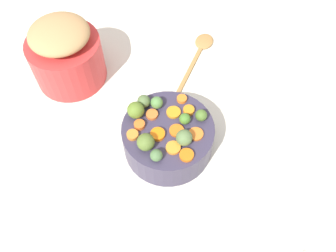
% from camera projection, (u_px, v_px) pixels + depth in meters
% --- Properties ---
extents(tabletop, '(2.40, 2.40, 0.02)m').
position_uv_depth(tabletop, '(182.00, 154.00, 0.94)').
color(tabletop, silver).
rests_on(tabletop, ground).
extents(serving_bowl_carrots, '(0.23, 0.23, 0.09)m').
position_uv_depth(serving_bowl_carrots, '(168.00, 138.00, 0.90)').
color(serving_bowl_carrots, '#373149').
rests_on(serving_bowl_carrots, tabletop).
extents(metal_pot, '(0.21, 0.21, 0.14)m').
position_uv_depth(metal_pot, '(68.00, 60.00, 1.02)').
color(metal_pot, red).
rests_on(metal_pot, tabletop).
extents(stuffing_mound, '(0.17, 0.17, 0.06)m').
position_uv_depth(stuffing_mound, '(59.00, 34.00, 0.93)').
color(stuffing_mound, tan).
rests_on(stuffing_mound, metal_pot).
extents(carrot_slice_0, '(0.05, 0.05, 0.01)m').
position_uv_depth(carrot_slice_0, '(177.00, 131.00, 0.86)').
color(carrot_slice_0, orange).
rests_on(carrot_slice_0, serving_bowl_carrots).
extents(carrot_slice_1, '(0.03, 0.03, 0.01)m').
position_uv_depth(carrot_slice_1, '(139.00, 125.00, 0.86)').
color(carrot_slice_1, orange).
rests_on(carrot_slice_1, serving_bowl_carrots).
extents(carrot_slice_2, '(0.03, 0.03, 0.01)m').
position_uv_depth(carrot_slice_2, '(182.00, 99.00, 0.91)').
color(carrot_slice_2, orange).
rests_on(carrot_slice_2, serving_bowl_carrots).
extents(carrot_slice_3, '(0.05, 0.05, 0.01)m').
position_uv_depth(carrot_slice_3, '(196.00, 134.00, 0.85)').
color(carrot_slice_3, orange).
rests_on(carrot_slice_3, serving_bowl_carrots).
extents(carrot_slice_4, '(0.04, 0.04, 0.01)m').
position_uv_depth(carrot_slice_4, '(189.00, 110.00, 0.89)').
color(carrot_slice_4, orange).
rests_on(carrot_slice_4, serving_bowl_carrots).
extents(carrot_slice_5, '(0.04, 0.04, 0.01)m').
position_uv_depth(carrot_slice_5, '(152.00, 115.00, 0.88)').
color(carrot_slice_5, orange).
rests_on(carrot_slice_5, serving_bowl_carrots).
extents(carrot_slice_6, '(0.05, 0.05, 0.01)m').
position_uv_depth(carrot_slice_6, '(158.00, 134.00, 0.85)').
color(carrot_slice_6, orange).
rests_on(carrot_slice_6, serving_bowl_carrots).
extents(carrot_slice_7, '(0.04, 0.04, 0.01)m').
position_uv_depth(carrot_slice_7, '(133.00, 135.00, 0.85)').
color(carrot_slice_7, orange).
rests_on(carrot_slice_7, serving_bowl_carrots).
extents(carrot_slice_8, '(0.04, 0.04, 0.01)m').
position_uv_depth(carrot_slice_8, '(173.00, 148.00, 0.83)').
color(carrot_slice_8, orange).
rests_on(carrot_slice_8, serving_bowl_carrots).
extents(carrot_slice_9, '(0.05, 0.05, 0.01)m').
position_uv_depth(carrot_slice_9, '(187.00, 155.00, 0.82)').
color(carrot_slice_9, orange).
rests_on(carrot_slice_9, serving_bowl_carrots).
extents(carrot_slice_10, '(0.05, 0.05, 0.01)m').
position_uv_depth(carrot_slice_10, '(174.00, 112.00, 0.89)').
color(carrot_slice_10, orange).
rests_on(carrot_slice_10, serving_bowl_carrots).
extents(brussels_sprout_0, '(0.03, 0.03, 0.03)m').
position_uv_depth(brussels_sprout_0, '(144.00, 101.00, 0.89)').
color(brussels_sprout_0, '#526C3C').
rests_on(brussels_sprout_0, serving_bowl_carrots).
extents(brussels_sprout_1, '(0.03, 0.03, 0.03)m').
position_uv_depth(brussels_sprout_1, '(157.00, 103.00, 0.89)').
color(brussels_sprout_1, '#528442').
rests_on(brussels_sprout_1, serving_bowl_carrots).
extents(brussels_sprout_2, '(0.03, 0.03, 0.03)m').
position_uv_depth(brussels_sprout_2, '(185.00, 119.00, 0.86)').
color(brussels_sprout_2, '#47792B').
rests_on(brussels_sprout_2, serving_bowl_carrots).
extents(brussels_sprout_3, '(0.03, 0.03, 0.03)m').
position_uv_depth(brussels_sprout_3, '(201.00, 115.00, 0.87)').
color(brussels_sprout_3, '#4B6E2B').
rests_on(brussels_sprout_3, serving_bowl_carrots).
extents(brussels_sprout_4, '(0.04, 0.04, 0.04)m').
position_uv_depth(brussels_sprout_4, '(184.00, 138.00, 0.83)').
color(brussels_sprout_4, '#577341').
rests_on(brussels_sprout_4, serving_bowl_carrots).
extents(brussels_sprout_5, '(0.04, 0.04, 0.04)m').
position_uv_depth(brussels_sprout_5, '(146.00, 142.00, 0.82)').
color(brussels_sprout_5, '#556E2E').
rests_on(brussels_sprout_5, serving_bowl_carrots).
extents(brussels_sprout_6, '(0.04, 0.04, 0.04)m').
position_uv_depth(brussels_sprout_6, '(136.00, 110.00, 0.87)').
color(brussels_sprout_6, '#5B7728').
rests_on(brussels_sprout_6, serving_bowl_carrots).
extents(brussels_sprout_7, '(0.03, 0.03, 0.03)m').
position_uv_depth(brussels_sprout_7, '(156.00, 155.00, 0.81)').
color(brussels_sprout_7, '#4A6E3F').
rests_on(brussels_sprout_7, serving_bowl_carrots).
extents(wooden_spoon, '(0.25, 0.21, 0.01)m').
position_uv_depth(wooden_spoon, '(200.00, 50.00, 1.13)').
color(wooden_spoon, '#AC7C43').
rests_on(wooden_spoon, tabletop).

